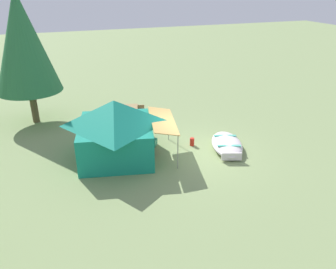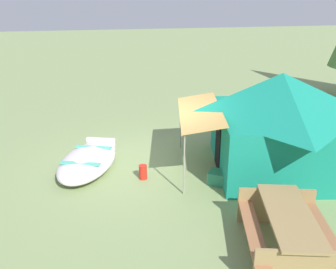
% 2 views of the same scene
% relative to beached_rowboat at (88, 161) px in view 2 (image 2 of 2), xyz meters
% --- Properties ---
extents(ground_plane, '(80.00, 80.00, 0.00)m').
position_rel_beached_rowboat_xyz_m(ground_plane, '(0.09, 1.54, -0.22)').
color(ground_plane, '#7E935C').
extents(beached_rowboat, '(2.79, 2.05, 0.43)m').
position_rel_beached_rowboat_xyz_m(beached_rowboat, '(0.00, 0.00, 0.00)').
color(beached_rowboat, silver).
rests_on(beached_rowboat, ground_plane).
extents(canvas_cabin_tent, '(3.98, 4.53, 2.46)m').
position_rel_beached_rowboat_xyz_m(canvas_cabin_tent, '(0.95, 4.62, 1.05)').
color(canvas_cabin_tent, '#15846C').
rests_on(canvas_cabin_tent, ground_plane).
extents(picnic_table, '(2.30, 1.91, 0.78)m').
position_rel_beached_rowboat_xyz_m(picnic_table, '(4.04, 3.27, 0.27)').
color(picnic_table, olive).
rests_on(picnic_table, ground_plane).
extents(cooler_box, '(0.58, 0.59, 0.30)m').
position_rel_beached_rowboat_xyz_m(cooler_box, '(1.44, 2.98, -0.07)').
color(cooler_box, '#2C8360').
rests_on(cooler_box, ground_plane).
extents(fuel_can, '(0.27, 0.27, 0.35)m').
position_rel_beached_rowboat_xyz_m(fuel_can, '(0.83, 1.28, -0.05)').
color(fuel_can, red).
rests_on(fuel_can, ground_plane).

